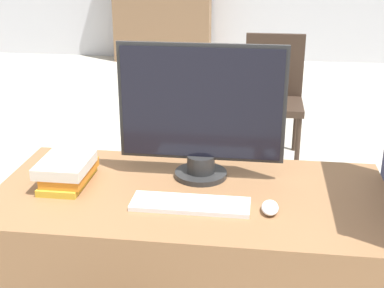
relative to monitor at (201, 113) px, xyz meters
name	(u,v)px	position (x,y,z in m)	size (l,w,h in m)	color
desk	(190,280)	(-0.02, -0.14, -0.62)	(1.39, 0.69, 0.74)	#8C603D
monitor	(201,113)	(0.00, 0.00, 0.00)	(0.61, 0.20, 0.50)	#282828
keyboard	(190,204)	(-0.01, -0.25, -0.24)	(0.40, 0.13, 0.02)	white
mouse	(270,208)	(0.26, -0.25, -0.24)	(0.06, 0.10, 0.03)	white
book_stack	(67,171)	(-0.47, -0.13, -0.20)	(0.17, 0.26, 0.10)	gold
far_chair	(273,91)	(0.30, 2.11, -0.48)	(0.44, 0.44, 0.92)	#38281E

